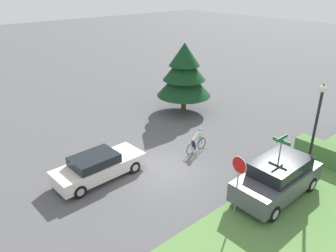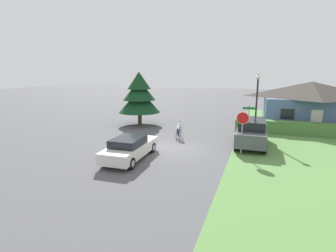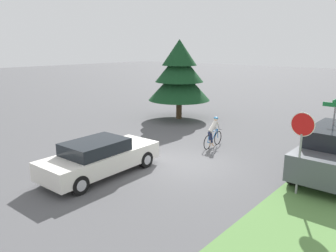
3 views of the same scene
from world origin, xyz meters
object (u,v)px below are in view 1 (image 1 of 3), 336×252
sedan_left_lane (98,166)px  street_lamp (317,119)px  cyclist (196,141)px  parked_suv_right (278,178)px  stop_sign (238,173)px  street_name_sign (280,154)px  conifer_tall_near (184,73)px

sedan_left_lane → street_lamp: (6.92, 8.07, 2.56)m
cyclist → parked_suv_right: 5.50m
cyclist → stop_sign: bearing=-121.2°
sedan_left_lane → cyclist: 5.92m
sedan_left_lane → parked_suv_right: size_ratio=1.00×
sedan_left_lane → stop_sign: size_ratio=1.73×
sedan_left_lane → parked_suv_right: parked_suv_right is taller
stop_sign → street_name_sign: bearing=-90.6°
cyclist → stop_sign: 5.77m
cyclist → street_lamp: bearing=-71.2°
parked_suv_right → street_lamp: bearing=-3.7°
sedan_left_lane → parked_suv_right: bearing=-52.7°
parked_suv_right → conifer_tall_near: conifer_tall_near is taller
street_lamp → sedan_left_lane: bearing=-130.6°
cyclist → street_name_sign: (5.21, 0.09, 1.28)m
sedan_left_lane → cyclist: (1.27, 5.78, 0.01)m
cyclist → sedan_left_lane: bearing=164.3°
cyclist → stop_sign: (4.97, -2.64, 1.26)m
stop_sign → street_name_sign: 2.74m
conifer_tall_near → cyclist: bearing=-37.0°
cyclist → conifer_tall_near: bearing=49.7°
street_lamp → street_name_sign: 2.58m
conifer_tall_near → street_lamp: bearing=-8.9°
parked_suv_right → stop_sign: bearing=167.4°
cyclist → conifer_tall_near: conifer_tall_near is taller
cyclist → conifer_tall_near: (-5.30, 4.00, 2.25)m
sedan_left_lane → parked_suv_right: (6.76, 5.51, 0.28)m
parked_suv_right → sedan_left_lane: bearing=128.9°
sedan_left_lane → stop_sign: 7.10m
street_name_sign → sedan_left_lane: bearing=-137.8°
street_lamp → cyclist: bearing=-157.9°
stop_sign → street_name_sign: size_ratio=0.95×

